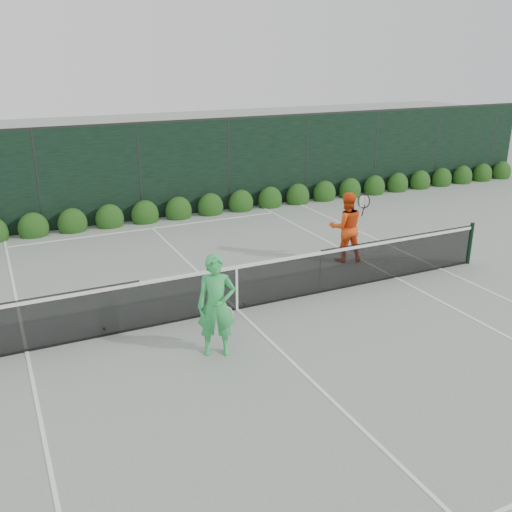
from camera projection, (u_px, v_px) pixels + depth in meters
name	position (u px, v px, depth m)	size (l,w,h in m)	color
ground	(237.00, 310.00, 11.87)	(80.00, 80.00, 0.00)	gray
tennis_net	(236.00, 286.00, 11.68)	(12.90, 0.10, 1.07)	black
player_woman	(216.00, 306.00, 9.86)	(0.79, 0.66, 1.85)	green
player_man	(346.00, 227.00, 14.36)	(1.04, 0.91, 1.79)	#F34C14
court_lines	(237.00, 309.00, 11.87)	(11.03, 23.83, 0.01)	white
windscreen_fence	(305.00, 289.00, 9.06)	(32.00, 21.07, 3.06)	black
hedge_row	(145.00, 215.00, 17.86)	(31.66, 0.65, 0.94)	#17390F
tennis_balls	(195.00, 318.00, 11.40)	(2.98, 0.98, 0.07)	#B5E733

